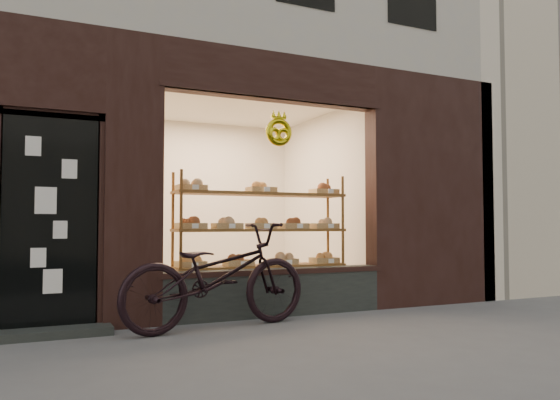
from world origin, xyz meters
name	(u,v)px	position (x,y,z in m)	size (l,w,h in m)	color
ground	(334,361)	(0.00, 0.00, 0.00)	(90.00, 90.00, 0.00)	#4E4E4E
neighbor_right	(556,86)	(9.60, 5.50, 4.50)	(12.00, 7.00, 9.00)	beige
display_shelf	(261,242)	(0.45, 2.55, 0.85)	(2.20, 0.45, 1.70)	brown
bicycle	(217,275)	(-0.42, 1.63, 0.54)	(0.72, 2.07, 1.09)	black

